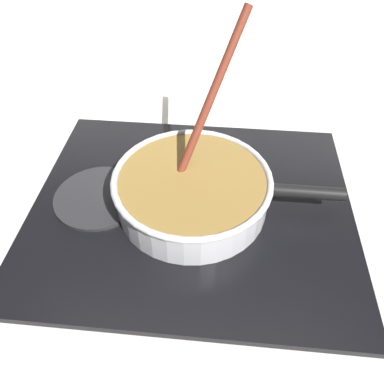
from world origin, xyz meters
TOP-DOWN VIEW (x-y plane):
  - ground at (0.00, 0.00)m, footprint 2.40×1.60m
  - hob_plate at (0.06, 0.12)m, footprint 0.56×0.48m
  - burner_ring at (0.06, 0.12)m, footprint 0.17×0.17m
  - spare_burner at (-0.11, 0.12)m, footprint 0.16×0.16m
  - cooking_pan at (0.06, 0.12)m, footprint 0.39×0.29m

SIDE VIEW (x-z plane):
  - ground at x=0.00m, z-range -0.04..0.00m
  - hob_plate at x=0.06m, z-range 0.00..0.01m
  - spare_burner at x=-0.11m, z-range 0.01..0.02m
  - burner_ring at x=0.06m, z-range 0.01..0.02m
  - cooking_pan at x=0.06m, z-range -0.10..0.20m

